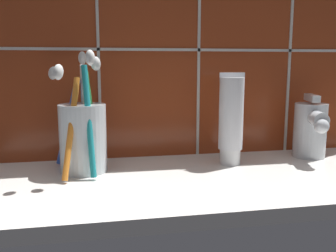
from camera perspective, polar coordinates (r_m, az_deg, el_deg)
The scene contains 5 objects.
sink_counter at distance 58.56cm, azimuth 6.32°, elevation -8.46°, with size 71.76×28.50×2.00cm, color silver.
tile_wall_backsplash at distance 70.30cm, azimuth 3.13°, elevation 17.03°, with size 81.76×1.72×56.43cm.
toothbrush_cup at distance 60.25cm, azimuth -12.88°, elevation -1.21°, with size 9.55×13.54×19.11cm.
toothpaste_tube at distance 63.88cm, azimuth 9.58°, elevation 1.02°, with size 4.31×4.10×15.54cm.
sink_faucet at distance 72.51cm, azimuth 20.96°, elevation -0.28°, with size 6.10×10.76×11.47cm.
Camera 1 is at (-16.62, -53.18, 19.02)cm, focal length 40.00 mm.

